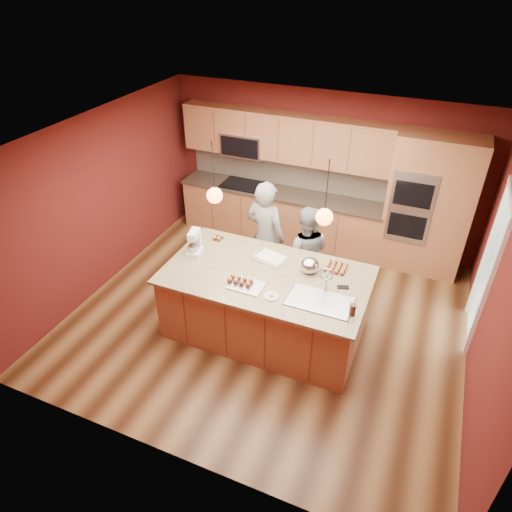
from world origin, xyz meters
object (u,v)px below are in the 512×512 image
at_px(mixing_bowl, 310,265).
at_px(person_left, 265,237).
at_px(stand_mixer, 195,244).
at_px(island, 267,303).
at_px(person_right, 305,253).

bearing_deg(mixing_bowl, person_left, 141.38).
bearing_deg(stand_mixer, island, -14.92).
bearing_deg(island, person_right, 78.23).
xyz_separation_m(person_left, mixing_bowl, (0.92, -0.73, 0.19)).
relative_size(person_right, stand_mixer, 4.34).
xyz_separation_m(person_left, stand_mixer, (-0.69, -0.92, 0.24)).
relative_size(island, person_right, 1.76).
bearing_deg(person_left, mixing_bowl, 151.50).
distance_m(person_left, mixing_bowl, 1.19).
xyz_separation_m(island, stand_mixer, (-1.12, 0.09, 0.64)).
bearing_deg(island, stand_mixer, 175.63).
distance_m(person_left, person_right, 0.65).
xyz_separation_m(island, person_right, (0.21, 1.01, 0.26)).
height_order(island, person_left, person_left).
distance_m(island, stand_mixer, 1.29).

